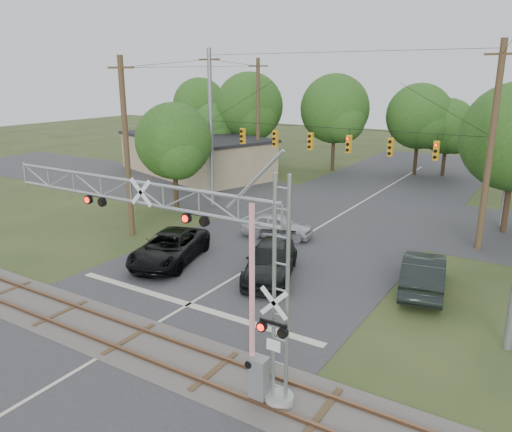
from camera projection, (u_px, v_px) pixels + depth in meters
The scene contains 14 objects.
ground at pixel (87, 365), 17.24m from camera, with size 160.00×160.00×0.00m, color #293C1B.
road_main at pixel (245, 271), 25.40m from camera, with size 14.00×90.00×0.02m, color #2D2D30.
road_cross at pixel (348, 210), 36.82m from camera, with size 90.00×12.00×0.02m, color #2D2D30.
railroad_track at pixel (129, 339), 18.86m from camera, with size 90.00×3.20×0.17m.
crossing_gantry at pixel (184, 245), 15.72m from camera, with size 11.99×0.91×7.15m.
traffic_signal_span at pixel (343, 140), 31.54m from camera, with size 19.34×0.36×11.50m.
pickup_black at pixel (169, 248), 26.48m from camera, with size 2.71×5.87×1.63m, color black.
car_dark at pixel (271, 261), 24.59m from camera, with size 2.27×5.59×1.62m, color black.
sedan_silver at pixel (277, 226), 30.58m from camera, with size 1.76×4.36×1.49m, color #A9AAB1.
suv_dark at pixel (423, 273), 23.00m from camera, with size 1.86×5.33×1.75m, color black.
commercial_building at pixel (195, 154), 50.02m from camera, with size 18.38×13.31×3.86m.
streetlight at pixel (506, 159), 32.02m from camera, with size 2.11×0.22×7.92m.
utility_poles at pixel (401, 132), 32.32m from camera, with size 25.78×26.32×13.73m.
treeline at pixel (383, 119), 45.26m from camera, with size 58.44×29.36×9.98m.
Camera 1 is at (13.00, -9.76, 9.70)m, focal length 35.00 mm.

